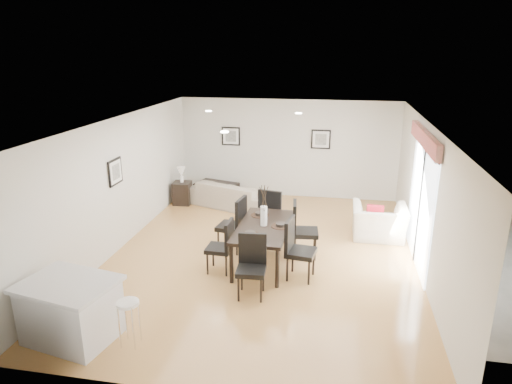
% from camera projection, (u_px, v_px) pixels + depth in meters
% --- Properties ---
extents(ground, '(8.00, 8.00, 0.00)m').
position_uv_depth(ground, '(263.00, 255.00, 9.25)').
color(ground, '#AF8248').
rests_on(ground, ground).
extents(wall_back, '(6.00, 0.04, 2.70)m').
position_uv_depth(wall_back, '(288.00, 149.00, 12.59)').
color(wall_back, beige).
rests_on(wall_back, ground).
extents(wall_front, '(6.00, 0.04, 2.70)m').
position_uv_depth(wall_front, '(204.00, 297.00, 5.09)').
color(wall_front, beige).
rests_on(wall_front, ground).
extents(wall_left, '(0.04, 8.00, 2.70)m').
position_uv_depth(wall_left, '(120.00, 183.00, 9.36)').
color(wall_left, beige).
rests_on(wall_left, ground).
extents(wall_right, '(0.04, 8.00, 2.70)m').
position_uv_depth(wall_right, '(425.00, 200.00, 8.32)').
color(wall_right, beige).
rests_on(wall_right, ground).
extents(ceiling, '(6.00, 8.00, 0.02)m').
position_uv_depth(ceiling, '(264.00, 122.00, 8.43)').
color(ceiling, white).
rests_on(ceiling, wall_back).
extents(sofa, '(2.44, 1.63, 0.66)m').
position_uv_depth(sofa, '(232.00, 195.00, 11.96)').
color(sofa, gray).
rests_on(sofa, ground).
extents(armchair, '(1.15, 1.00, 0.74)m').
position_uv_depth(armchair, '(379.00, 222.00, 9.96)').
color(armchair, beige).
rests_on(armchair, ground).
extents(dining_table, '(0.99, 1.92, 0.79)m').
position_uv_depth(dining_table, '(264.00, 229.00, 8.68)').
color(dining_table, black).
rests_on(dining_table, ground).
extents(dining_chair_wnear, '(0.47, 0.47, 1.01)m').
position_uv_depth(dining_chair_wnear, '(224.00, 243.00, 8.40)').
color(dining_chair_wnear, black).
rests_on(dining_chair_wnear, ground).
extents(dining_chair_wfar, '(0.59, 0.59, 1.15)m').
position_uv_depth(dining_chair_wfar, '(235.00, 222.00, 9.25)').
color(dining_chair_wfar, black).
rests_on(dining_chair_wfar, ground).
extents(dining_chair_enear, '(0.57, 0.57, 1.12)m').
position_uv_depth(dining_chair_enear, '(296.00, 246.00, 8.16)').
color(dining_chair_enear, black).
rests_on(dining_chair_enear, ground).
extents(dining_chair_efar, '(0.55, 0.55, 1.13)m').
position_uv_depth(dining_chair_efar, '(300.00, 226.00, 9.03)').
color(dining_chair_efar, black).
rests_on(dining_chair_efar, ground).
extents(dining_chair_head, '(0.51, 0.51, 1.06)m').
position_uv_depth(dining_chair_head, '(252.00, 262.00, 7.62)').
color(dining_chair_head, black).
rests_on(dining_chair_head, ground).
extents(dining_chair_foot, '(0.62, 0.62, 1.16)m').
position_uv_depth(dining_chair_foot, '(272.00, 212.00, 9.80)').
color(dining_chair_foot, black).
rests_on(dining_chair_foot, ground).
extents(vase, '(0.86, 1.40, 0.79)m').
position_uv_depth(vase, '(264.00, 208.00, 8.55)').
color(vase, white).
rests_on(vase, dining_table).
extents(coffee_table, '(1.25, 0.94, 0.45)m').
position_uv_depth(coffee_table, '(217.00, 191.00, 12.64)').
color(coffee_table, black).
rests_on(coffee_table, ground).
extents(side_table, '(0.49, 0.49, 0.60)m').
position_uv_depth(side_table, '(182.00, 193.00, 12.19)').
color(side_table, black).
rests_on(side_table, ground).
extents(table_lamp, '(0.22, 0.22, 0.42)m').
position_uv_depth(table_lamp, '(181.00, 172.00, 12.02)').
color(table_lamp, white).
rests_on(table_lamp, side_table).
extents(cushion, '(0.37, 0.15, 0.36)m').
position_uv_depth(cushion, '(375.00, 213.00, 9.81)').
color(cushion, maroon).
rests_on(cushion, armchair).
extents(kitchen_island, '(1.44, 1.21, 0.89)m').
position_uv_depth(kitchen_island, '(71.00, 310.00, 6.47)').
color(kitchen_island, silver).
rests_on(kitchen_island, ground).
extents(bar_stool, '(0.31, 0.31, 0.68)m').
position_uv_depth(bar_stool, '(128.00, 308.00, 6.28)').
color(bar_stool, white).
rests_on(bar_stool, ground).
extents(framed_print_back_left, '(0.52, 0.04, 0.52)m').
position_uv_depth(framed_print_back_left, '(231.00, 136.00, 12.75)').
color(framed_print_back_left, black).
rests_on(framed_print_back_left, wall_back).
extents(framed_print_back_right, '(0.52, 0.04, 0.52)m').
position_uv_depth(framed_print_back_right, '(321.00, 139.00, 12.32)').
color(framed_print_back_right, black).
rests_on(framed_print_back_right, wall_back).
extents(framed_print_left_wall, '(0.04, 0.52, 0.52)m').
position_uv_depth(framed_print_left_wall, '(115.00, 172.00, 9.08)').
color(framed_print_left_wall, black).
rests_on(framed_print_left_wall, wall_left).
extents(sliding_door, '(0.12, 2.70, 2.57)m').
position_uv_depth(sliding_door, '(422.00, 179.00, 8.51)').
color(sliding_door, white).
rests_on(sliding_door, wall_right).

